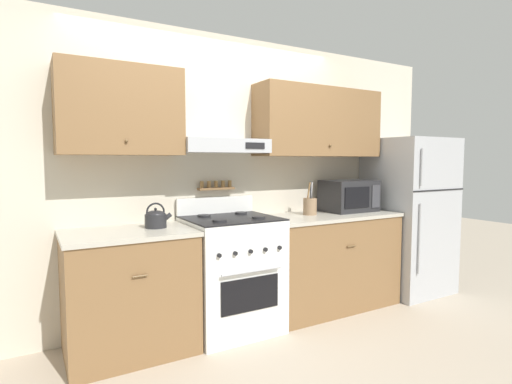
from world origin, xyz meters
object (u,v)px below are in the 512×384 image
Objects in this scene: refrigerator at (408,215)px; microwave at (349,196)px; tea_kettle at (156,218)px; stove_range at (231,273)px; utensil_crock at (310,206)px.

refrigerator is 0.82m from microwave.
tea_kettle is 0.40× the size of microwave.
stove_range is 2.10× the size of microwave.
microwave is (-0.77, 0.11, 0.24)m from refrigerator.
microwave is at bearing 2.01° from utensil_crock.
stove_range is 3.53× the size of utensil_crock.
stove_range is 0.66× the size of refrigerator.
tea_kettle is at bearing -180.00° from utensil_crock.
microwave reaches higher than stove_range.
utensil_crock is at bearing 175.95° from refrigerator.
refrigerator reaches higher than stove_range.
refrigerator is at bearing -1.03° from stove_range.
microwave is (1.37, 0.07, 0.59)m from stove_range.
refrigerator is 5.33× the size of utensil_crock.
tea_kettle is (-2.76, 0.09, 0.15)m from refrigerator.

